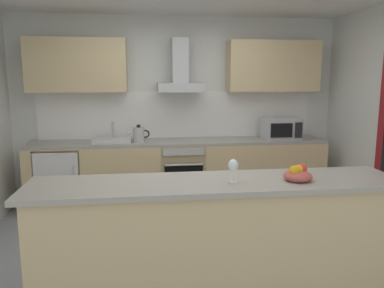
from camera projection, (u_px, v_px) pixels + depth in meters
ground at (196, 257)px, 3.74m from camera, size 5.58×4.88×0.02m
wall_back at (177, 109)px, 5.47m from camera, size 5.58×0.12×2.60m
backsplash_tile at (177, 115)px, 5.41m from camera, size 3.89×0.02×0.66m
counter_back at (180, 172)px, 5.24m from camera, size 4.03×0.60×0.90m
counter_island at (217, 239)px, 2.96m from camera, size 2.88×0.64×0.96m
upper_cabinets at (178, 66)px, 5.14m from camera, size 3.98×0.32×0.70m
oven at (182, 172)px, 5.22m from camera, size 0.60×0.62×0.80m
refrigerator at (61, 178)px, 5.02m from camera, size 0.58×0.60×0.85m
microwave at (281, 129)px, 5.27m from camera, size 0.50×0.38×0.30m
sink at (112, 140)px, 5.03m from camera, size 0.50×0.40×0.26m
kettle at (139, 134)px, 5.02m from camera, size 0.29×0.15×0.24m
range_hood at (180, 75)px, 5.12m from camera, size 0.62×0.45×0.72m
wine_glass at (233, 166)px, 2.82m from camera, size 0.08×0.08×0.18m
fruit_bowl at (298, 175)px, 2.88m from camera, size 0.22×0.22×0.13m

